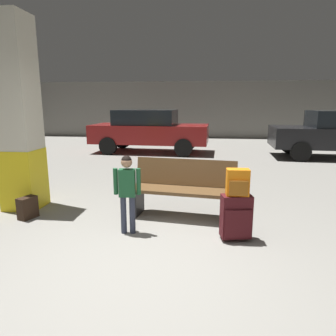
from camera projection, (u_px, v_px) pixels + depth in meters
name	position (u px, v px, depth m)	size (l,w,h in m)	color
ground_plane	(172.00, 182.00, 7.17)	(18.00, 18.00, 0.10)	gray
garage_back_wall	(190.00, 110.00, 15.48)	(18.00, 0.12, 2.80)	slate
structural_pillar	(18.00, 116.00, 4.96)	(0.57, 0.57, 3.10)	yellow
bench	(183.00, 189.00, 4.75)	(1.65, 0.72, 0.89)	brown
suitcase	(236.00, 217.00, 3.94)	(0.41, 0.29, 0.60)	#471419
backpack_bright	(238.00, 183.00, 3.85)	(0.29, 0.20, 0.34)	orange
child	(127.00, 186.00, 4.09)	(0.37, 0.21, 1.08)	#33384C
backpack_dark_floor	(27.00, 208.00, 4.73)	(0.27, 0.32, 0.34)	black
parked_car_far	(149.00, 130.00, 11.00)	(4.18, 1.96, 1.51)	maroon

